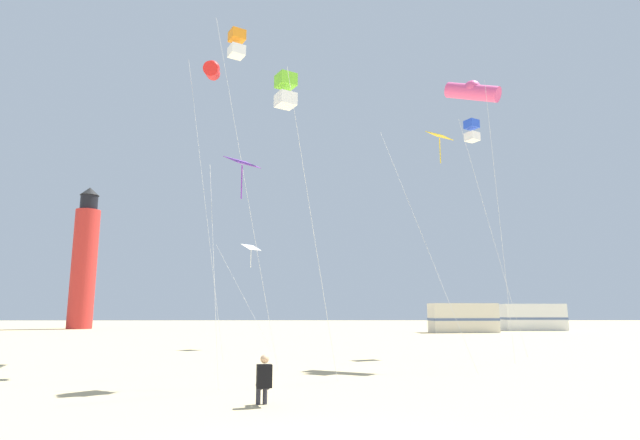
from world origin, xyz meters
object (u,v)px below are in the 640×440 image
Objects in this scene: kite_tube_rainbow at (472,91)px; kite_diamond_white at (251,251)px; kite_diamond_violet at (241,169)px; kite_box_lime at (286,91)px; kite_box_blue at (472,131)px; rv_van_cream at (463,318)px; rv_van_white at (533,317)px; lighthouse_distant at (84,261)px; kite_tube_scarlet at (212,70)px; kite_diamond_gold at (438,144)px; kite_flyer_standing at (264,379)px; kite_box_orange at (237,45)px.

kite_diamond_white is at bearing 141.19° from kite_tube_rainbow.
kite_diamond_violet is at bearing -149.67° from kite_tube_rainbow.
kite_box_blue reaches higher than kite_box_lime.
rv_van_cream and rv_van_white have the same top height.
kite_tube_scarlet is at bearing -59.30° from lighthouse_distant.
kite_tube_rainbow reaches higher than kite_box_lime.
kite_diamond_gold is 32.24m from rv_van_cream.
kite_diamond_violet is 1.17× the size of kite_diamond_white.
kite_diamond_gold reaches higher than kite_flyer_standing.
kite_box_lime is 51.43m from lighthouse_distant.
kite_box_orange is at bearing 102.54° from kite_diamond_violet.
kite_box_lime is 1.43× the size of kite_diamond_violet.
kite_tube_rainbow reaches higher than rv_van_cream.
kite_tube_scarlet is at bearing 119.14° from kite_box_lime.
kite_box_orange is at bearing -59.78° from lighthouse_distant.
kite_box_orange is 9.43m from kite_diamond_gold.
kite_diamond_gold is (-1.84, -0.87, -2.77)m from kite_tube_rainbow.
kite_tube_rainbow reaches higher than kite_flyer_standing.
kite_box_blue is at bearing -109.27° from rv_van_cream.
lighthouse_distant reaches higher than kite_box_lime.
kite_box_orange is 2.28× the size of kite_diamond_white.
kite_tube_scarlet is 2.06× the size of kite_diamond_violet.
rv_van_cream is at bearing -126.83° from kite_flyer_standing.
kite_box_lime is 38.32m from rv_van_cream.
rv_van_cream is (9.44, 29.87, -7.64)m from kite_diamond_gold.
kite_diamond_violet is (-1.18, 3.55, 5.99)m from kite_flyer_standing.
kite_box_orange reaches higher than kite_diamond_gold.
kite_box_orange is 7.69m from kite_diamond_violet.
kite_tube_scarlet is at bearing -131.99° from rv_van_white.
kite_diamond_white is at bearing 92.53° from kite_box_orange.
kite_box_orange reaches higher than kite_diamond_violet.
kite_diamond_white is at bearing -96.16° from kite_flyer_standing.
kite_box_blue is at bearing 44.99° from kite_box_lime.
lighthouse_distant is (-34.10, 39.28, -3.96)m from kite_tube_rainbow.
rv_van_cream is at bearing 63.74° from kite_diamond_violet.
kite_tube_rainbow is (8.05, 5.04, 2.30)m from kite_box_lime.
kite_diamond_white is at bearing 133.12° from kite_diamond_gold.
kite_flyer_standing is 9.76m from kite_box_lime.
kite_box_blue is 0.97× the size of kite_tube_rainbow.
kite_diamond_violet is 1.09× the size of rv_van_white.
rv_van_white is (25.94, 39.24, -5.21)m from kite_diamond_violet.
rv_van_cream is (7.59, 29.00, -10.41)m from kite_tube_rainbow.
rv_van_cream is at bearing -151.78° from rv_van_white.
rv_van_white is at bearing -134.29° from kite_flyer_standing.
rv_van_white is at bearing 62.05° from kite_diamond_gold.
kite_box_lime is at bearing -122.05° from rv_van_white.
kite_diamond_gold reaches higher than kite_diamond_white.
kite_box_blue is 1.88× the size of rv_van_white.
rv_van_cream is at bearing 53.60° from kite_tube_scarlet.
kite_tube_rainbow is 38.96m from rv_van_white.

